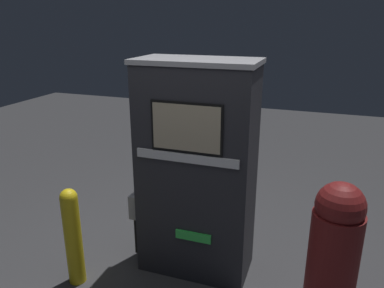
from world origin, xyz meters
The scene contains 4 objects.
ground_plane centered at (0.00, 0.00, 0.00)m, with size 14.00×14.00×0.00m, color #38383A.
gas_pump centered at (0.00, 0.25, 0.96)m, with size 1.08×0.54×1.92m.
safety_bollard centered at (-0.92, -0.32, 0.47)m, with size 0.15×0.15×0.89m.
trash_bin centered at (1.17, 0.03, 0.57)m, with size 0.38×0.38×1.12m.
Camera 1 is at (0.96, -2.60, 2.22)m, focal length 35.00 mm.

